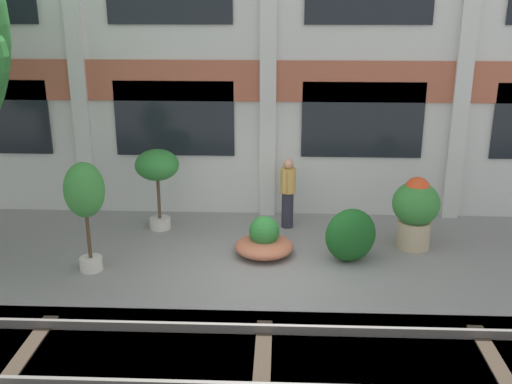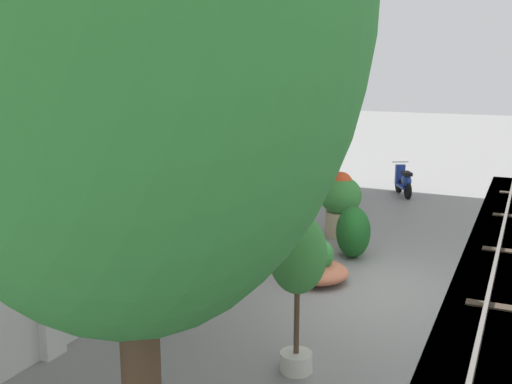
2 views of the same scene
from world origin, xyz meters
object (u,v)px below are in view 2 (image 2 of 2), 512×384
Objects in this scene: broadleaf_tree at (125,0)px; potted_plant_low_pan at (298,263)px; resident_by_doorway at (253,221)px; potted_plant_stone_basin at (341,200)px; topiary_hedge at (353,232)px; potted_plant_terracotta_small at (187,234)px; scooter_near_curb at (404,182)px; potted_plant_wide_bowl at (317,266)px.

broadleaf_tree is 4.15m from potted_plant_low_pan.
potted_plant_stone_basin is at bearing -0.91° from resident_by_doorway.
potted_plant_stone_basin is 1.55m from topiary_hedge.
broadleaf_tree is at bearing -153.48° from potted_plant_terracotta_small.
potted_plant_terracotta_small is 1.42× the size of scooter_near_curb.
resident_by_doorway is (2.80, 0.21, -0.50)m from potted_plant_terracotta_small.
potted_plant_low_pan is at bearing -112.38° from potted_plant_terracotta_small.
potted_plant_low_pan is 1.80× the size of potted_plant_wide_bowl.
potted_plant_stone_basin is at bearing 145.78° from scooter_near_curb.
scooter_near_curb is 1.20× the size of topiary_hedge.
potted_plant_low_pan is 1.17× the size of potted_plant_terracotta_small.
potted_plant_low_pan is 5.01m from topiary_hedge.
potted_plant_wide_bowl is (2.33, -1.30, -1.07)m from potted_plant_terracotta_small.
broadleaf_tree is at bearing -176.76° from topiary_hedge.
potted_plant_terracotta_small is at bearing 150.94° from potted_plant_wide_bowl.
scooter_near_curb is 6.26m from topiary_hedge.
topiary_hedge is at bearing -20.49° from potted_plant_terracotta_small.
potted_plant_low_pan is at bearing -126.71° from resident_by_doorway.
resident_by_doorway is at bearing 32.51° from potted_plant_low_pan.
potted_plant_terracotta_small reaches higher than potted_plant_wide_bowl.
potted_plant_low_pan reaches higher than potted_plant_wide_bowl.
potted_plant_wide_bowl is (6.23, 0.64, -4.04)m from broadleaf_tree.
topiary_hedge reaches higher than potted_plant_wide_bowl.
potted_plant_stone_basin is 1.19× the size of scooter_near_curb.
broadleaf_tree is 4.45× the size of resident_by_doorway.
potted_plant_low_pan reaches higher than topiary_hedge.
scooter_near_curb is at bearing -5.64° from potted_plant_stone_basin.
potted_plant_low_pan reaches higher than resident_by_doorway.
potted_plant_terracotta_small reaches higher than topiary_hedge.
potted_plant_terracotta_small is 2.88m from potted_plant_wide_bowl.
potted_plant_wide_bowl is at bearing -29.06° from potted_plant_terracotta_small.
potted_plant_stone_basin is at bearing 27.00° from topiary_hedge.
resident_by_doorway is (0.47, 1.51, 0.56)m from potted_plant_wide_bowl.
potted_plant_stone_basin reaches higher than topiary_hedge.
potted_plant_terracotta_small reaches higher than resident_by_doorway.
potted_plant_low_pan is at bearing -167.94° from potted_plant_stone_basin.
potted_plant_low_pan is at bearing -172.51° from topiary_hedge.
resident_by_doorway reaches higher than topiary_hedge.
potted_plant_wide_bowl is 0.93× the size of scooter_near_curb.
potted_plant_stone_basin is at bearing 7.01° from broadleaf_tree.
broadleaf_tree is 7.85m from resident_by_doorway.
potted_plant_wide_bowl is (3.22, 0.84, -1.19)m from potted_plant_low_pan.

